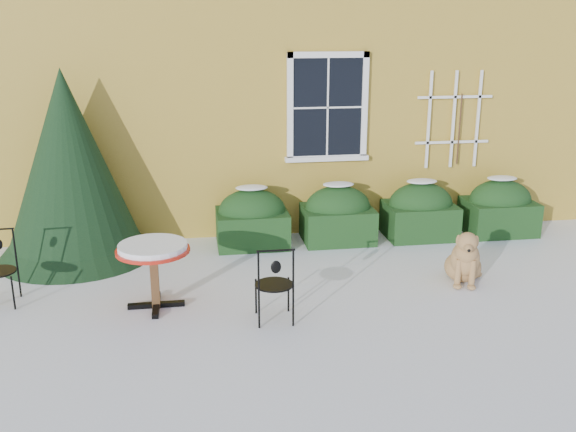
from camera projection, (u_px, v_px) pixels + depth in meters
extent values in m
plane|color=white|center=(301.00, 317.00, 7.25)|extent=(80.00, 80.00, 0.00)
cube|color=gold|center=(243.00, 33.00, 13.00)|extent=(12.00, 8.00, 6.00)
cube|color=black|center=(327.00, 107.00, 9.61)|extent=(1.05, 0.03, 1.45)
cube|color=white|center=(328.00, 55.00, 9.38)|extent=(1.23, 0.06, 0.09)
cube|color=white|center=(327.00, 158.00, 9.82)|extent=(1.23, 0.06, 0.09)
cube|color=white|center=(290.00, 108.00, 9.52)|extent=(0.09, 0.06, 1.63)
cube|color=white|center=(364.00, 107.00, 9.68)|extent=(0.09, 0.06, 1.63)
cube|color=white|center=(328.00, 108.00, 9.59)|extent=(0.02, 0.02, 1.45)
cube|color=white|center=(328.00, 108.00, 9.59)|extent=(1.05, 0.02, 0.02)
cube|color=white|center=(327.00, 158.00, 9.82)|extent=(1.29, 0.14, 0.07)
cube|color=white|center=(429.00, 120.00, 9.89)|extent=(0.04, 0.03, 1.50)
cube|color=white|center=(453.00, 120.00, 9.95)|extent=(0.04, 0.03, 1.50)
cube|color=white|center=(478.00, 119.00, 10.00)|extent=(0.04, 0.03, 1.50)
cube|color=white|center=(452.00, 142.00, 10.05)|extent=(1.20, 0.03, 0.04)
cube|color=white|center=(455.00, 97.00, 9.84)|extent=(1.20, 0.03, 0.04)
cylinder|color=#472D19|center=(459.00, 129.00, 9.98)|extent=(0.02, 0.02, 1.10)
cube|color=black|center=(252.00, 228.00, 9.54)|extent=(1.05, 0.80, 0.52)
ellipsoid|color=black|center=(252.00, 211.00, 9.47)|extent=(1.00, 0.72, 0.67)
ellipsoid|color=white|center=(252.00, 188.00, 9.36)|extent=(0.47, 0.32, 0.06)
cube|color=black|center=(337.00, 224.00, 9.73)|extent=(1.05, 0.80, 0.52)
ellipsoid|color=black|center=(338.00, 208.00, 9.66)|extent=(1.00, 0.72, 0.67)
ellipsoid|color=white|center=(338.00, 184.00, 9.55)|extent=(0.47, 0.32, 0.06)
cube|color=black|center=(419.00, 220.00, 9.92)|extent=(1.05, 0.80, 0.52)
ellipsoid|color=black|center=(420.00, 204.00, 9.84)|extent=(1.00, 0.72, 0.67)
ellipsoid|color=white|center=(422.00, 181.00, 9.74)|extent=(0.47, 0.32, 0.06)
cube|color=black|center=(498.00, 217.00, 10.11)|extent=(1.05, 0.80, 0.52)
ellipsoid|color=black|center=(500.00, 201.00, 10.03)|extent=(1.00, 0.72, 0.67)
ellipsoid|color=white|center=(502.00, 178.00, 9.93)|extent=(0.47, 0.32, 0.06)
cone|color=black|center=(74.00, 213.00, 8.99)|extent=(2.18, 2.18, 1.26)
cone|color=black|center=(69.00, 165.00, 8.79)|extent=(1.95, 1.95, 2.63)
cube|color=black|center=(156.00, 305.00, 7.50)|extent=(0.66, 0.08, 0.06)
cube|color=black|center=(156.00, 305.00, 7.50)|extent=(0.08, 0.66, 0.06)
cube|color=brown|center=(155.00, 279.00, 7.41)|extent=(0.09, 0.09, 0.70)
cylinder|color=red|center=(153.00, 250.00, 7.31)|extent=(0.85, 0.85, 0.04)
cylinder|color=white|center=(153.00, 247.00, 7.29)|extent=(0.79, 0.79, 0.07)
cylinder|color=black|center=(288.00, 294.00, 7.34)|extent=(0.02, 0.02, 0.42)
cylinder|color=black|center=(256.00, 296.00, 7.29)|extent=(0.02, 0.02, 0.42)
cylinder|color=black|center=(293.00, 308.00, 6.99)|extent=(0.02, 0.02, 0.42)
cylinder|color=black|center=(259.00, 310.00, 6.94)|extent=(0.02, 0.02, 0.42)
cylinder|color=black|center=(274.00, 285.00, 7.08)|extent=(0.43, 0.43, 0.02)
cylinder|color=black|center=(293.00, 270.00, 6.86)|extent=(0.02, 0.02, 0.47)
cylinder|color=black|center=(259.00, 272.00, 6.81)|extent=(0.02, 0.02, 0.47)
cylinder|color=black|center=(276.00, 251.00, 6.77)|extent=(0.41, 0.03, 0.02)
ellipsoid|color=black|center=(276.00, 267.00, 6.82)|extent=(0.11, 0.03, 0.15)
cylinder|color=black|center=(13.00, 293.00, 7.39)|extent=(0.02, 0.02, 0.41)
cylinder|color=black|center=(19.00, 281.00, 7.74)|extent=(0.02, 0.02, 0.41)
cylinder|color=black|center=(15.00, 247.00, 7.61)|extent=(0.02, 0.02, 0.46)
ellipsoid|color=#B1844F|center=(463.00, 267.00, 8.28)|extent=(0.61, 0.64, 0.38)
ellipsoid|color=#B1844F|center=(465.00, 259.00, 8.07)|extent=(0.44, 0.42, 0.47)
sphere|color=#B1844F|center=(466.00, 253.00, 7.99)|extent=(0.29, 0.29, 0.29)
cylinder|color=#B1844F|center=(458.00, 273.00, 8.01)|extent=(0.08, 0.08, 0.38)
cylinder|color=#B1844F|center=(472.00, 274.00, 7.98)|extent=(0.08, 0.08, 0.38)
ellipsoid|color=#B1844F|center=(457.00, 286.00, 8.02)|extent=(0.10, 0.13, 0.06)
ellipsoid|color=#B1844F|center=(471.00, 287.00, 7.99)|extent=(0.10, 0.13, 0.06)
cylinder|color=#B1844F|center=(467.00, 249.00, 7.97)|extent=(0.23, 0.26, 0.20)
sphere|color=#B1844F|center=(468.00, 242.00, 7.89)|extent=(0.25, 0.25, 0.25)
ellipsoid|color=#B1844F|center=(468.00, 248.00, 7.80)|extent=(0.17, 0.22, 0.11)
sphere|color=black|center=(469.00, 250.00, 7.72)|extent=(0.04, 0.04, 0.04)
ellipsoid|color=#B1844F|center=(458.00, 241.00, 7.94)|extent=(0.08, 0.10, 0.16)
ellipsoid|color=#B1844F|center=(476.00, 242.00, 7.91)|extent=(0.08, 0.10, 0.16)
cylinder|color=#B1844F|center=(473.00, 271.00, 8.47)|extent=(0.13, 0.31, 0.07)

